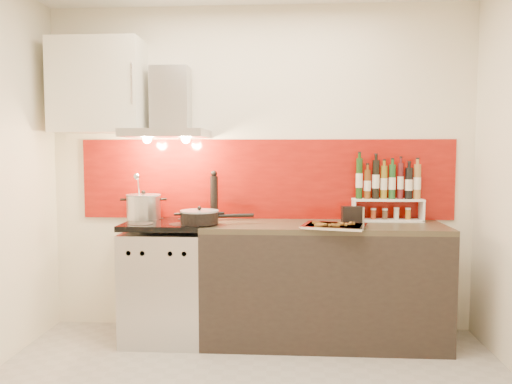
# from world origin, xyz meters

# --- Properties ---
(back_wall) EXTENTS (3.40, 0.02, 2.60)m
(back_wall) POSITION_xyz_m (0.00, 1.40, 1.30)
(back_wall) COLOR silver
(back_wall) RESTS_ON ground
(backsplash) EXTENTS (3.00, 0.02, 0.64)m
(backsplash) POSITION_xyz_m (0.05, 1.39, 1.22)
(backsplash) COLOR maroon
(backsplash) RESTS_ON back_wall
(range_stove) EXTENTS (0.60, 0.60, 0.91)m
(range_stove) POSITION_xyz_m (-0.70, 1.10, 0.44)
(range_stove) COLOR #B7B7BA
(range_stove) RESTS_ON ground
(counter) EXTENTS (1.80, 0.60, 0.90)m
(counter) POSITION_xyz_m (0.50, 1.10, 0.45)
(counter) COLOR black
(counter) RESTS_ON ground
(range_hood) EXTENTS (0.62, 0.50, 0.61)m
(range_hood) POSITION_xyz_m (-0.70, 1.24, 1.74)
(range_hood) COLOR #B7B7BA
(range_hood) RESTS_ON back_wall
(upper_cabinet) EXTENTS (0.70, 0.35, 0.72)m
(upper_cabinet) POSITION_xyz_m (-1.25, 1.22, 1.95)
(upper_cabinet) COLOR silver
(upper_cabinet) RESTS_ON back_wall
(stock_pot) EXTENTS (0.27, 0.27, 0.23)m
(stock_pot) POSITION_xyz_m (-0.91, 1.22, 1.01)
(stock_pot) COLOR #B7B7BA
(stock_pot) RESTS_ON range_stove
(saute_pan) EXTENTS (0.54, 0.29, 0.13)m
(saute_pan) POSITION_xyz_m (-0.41, 0.98, 0.96)
(saute_pan) COLOR black
(saute_pan) RESTS_ON range_stove
(utensil_jar) EXTENTS (0.08, 0.12, 0.38)m
(utensil_jar) POSITION_xyz_m (-0.94, 1.19, 1.01)
(utensil_jar) COLOR silver
(utensil_jar) RESTS_ON range_stove
(pepper_mill) EXTENTS (0.06, 0.06, 0.40)m
(pepper_mill) POSITION_xyz_m (-0.35, 1.25, 1.09)
(pepper_mill) COLOR black
(pepper_mill) RESTS_ON counter
(step_shelf) EXTENTS (0.54, 0.15, 0.49)m
(step_shelf) POSITION_xyz_m (1.01, 1.29, 1.12)
(step_shelf) COLOR white
(step_shelf) RESTS_ON counter
(caddy_box) EXTENTS (0.16, 0.08, 0.13)m
(caddy_box) POSITION_xyz_m (0.72, 1.20, 0.96)
(caddy_box) COLOR black
(caddy_box) RESTS_ON counter
(baking_tray) EXTENTS (0.51, 0.44, 0.03)m
(baking_tray) POSITION_xyz_m (0.56, 0.90, 0.92)
(baking_tray) COLOR silver
(baking_tray) RESTS_ON counter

